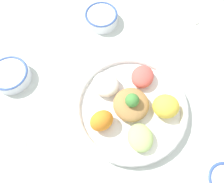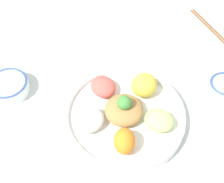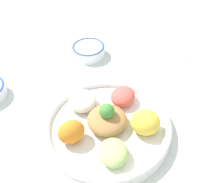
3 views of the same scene
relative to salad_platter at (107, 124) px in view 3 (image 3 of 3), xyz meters
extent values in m
plane|color=silver|center=(0.01, -0.03, -0.02)|extent=(2.40, 2.40, 0.00)
cylinder|color=white|center=(0.00, 0.00, -0.01)|extent=(0.32, 0.32, 0.02)
torus|color=white|center=(0.00, 0.00, 0.00)|extent=(0.32, 0.32, 0.02)
ellipsoid|color=yellow|center=(0.03, 0.09, 0.02)|extent=(0.08, 0.09, 0.06)
ellipsoid|color=#E55B51|center=(-0.08, 0.05, 0.02)|extent=(0.10, 0.09, 0.04)
ellipsoid|color=white|center=(-0.07, -0.06, 0.02)|extent=(0.11, 0.11, 0.04)
ellipsoid|color=orange|center=(0.03, -0.09, 0.02)|extent=(0.07, 0.08, 0.06)
ellipsoid|color=#B7DB7A|center=(0.09, 0.00, 0.01)|extent=(0.08, 0.07, 0.04)
ellipsoid|color=#AD7F47|center=(0.00, 0.00, 0.02)|extent=(0.10, 0.10, 0.04)
sphere|color=#478E3D|center=(0.00, 0.00, 0.05)|extent=(0.04, 0.04, 0.04)
cylinder|color=white|center=(-0.33, -0.02, -0.01)|extent=(0.11, 0.11, 0.04)
torus|color=#38569E|center=(-0.33, -0.02, 0.01)|extent=(0.11, 0.11, 0.01)
cylinder|color=white|center=(-0.33, -0.02, 0.01)|extent=(0.09, 0.09, 0.00)
cube|color=beige|center=(-0.29, 0.28, -0.02)|extent=(0.09, 0.05, 0.01)
ellipsoid|color=beige|center=(-0.35, 0.25, -0.02)|extent=(0.05, 0.05, 0.01)
camera|label=1|loc=(0.18, -0.09, 0.58)|focal=35.00mm
camera|label=2|loc=(0.12, -0.42, 0.68)|focal=50.00mm
camera|label=3|loc=(0.41, -0.04, 0.51)|focal=42.00mm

